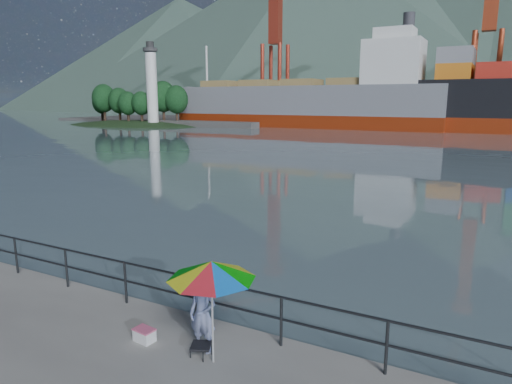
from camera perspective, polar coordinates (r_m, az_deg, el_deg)
harbor_water at (r=136.00m, az=24.88°, el=8.48°), size 500.00×280.00×0.00m
far_dock at (r=98.79m, az=29.31°, el=7.33°), size 200.00×40.00×0.40m
guardrail at (r=11.92m, az=-19.51°, el=-9.68°), size 22.00×0.06×1.03m
lighthouse_islet at (r=92.80m, az=-15.12°, el=8.38°), size 48.00×26.40×19.20m
fisherman at (r=8.90m, az=-6.66°, el=-14.91°), size 0.57×0.40×1.49m
beach_umbrella at (r=8.10m, az=-5.59°, el=-9.71°), size 1.75×1.75×1.93m
folding_stool at (r=9.02m, az=-6.89°, el=-19.02°), size 0.47×0.47×0.23m
cooler_bag at (r=9.69m, az=-13.78°, el=-17.04°), size 0.43×0.31×0.23m
fishing_rod at (r=10.27m, az=-4.43°, el=-15.72°), size 0.44×1.70×1.23m
bulk_carrier at (r=83.34m, az=7.12°, el=11.06°), size 49.04×8.49×14.50m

